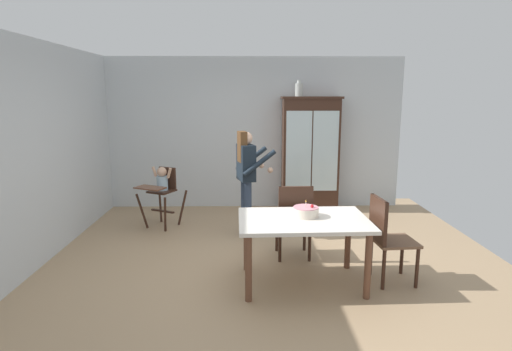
{
  "coord_description": "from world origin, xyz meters",
  "views": [
    {
      "loc": [
        -0.09,
        -4.93,
        2.05
      ],
      "look_at": [
        0.01,
        0.7,
        0.95
      ],
      "focal_mm": 29.33,
      "sensor_mm": 36.0,
      "label": 1
    }
  ],
  "objects_px": {
    "adult_person": "(247,170)",
    "dining_table": "(303,227)",
    "dining_chair_far_side": "(294,217)",
    "china_cabinet": "(310,154)",
    "birthday_cake": "(306,212)",
    "ceramic_vase": "(299,89)",
    "high_chair_with_toddler": "(162,186)",
    "dining_chair_right_end": "(386,234)"
  },
  "relations": [
    {
      "from": "high_chair_with_toddler",
      "to": "dining_table",
      "type": "height_order",
      "value": "high_chair_with_toddler"
    },
    {
      "from": "dining_chair_far_side",
      "to": "ceramic_vase",
      "type": "bearing_deg",
      "value": -99.61
    },
    {
      "from": "high_chair_with_toddler",
      "to": "dining_table",
      "type": "relative_size",
      "value": 0.67
    },
    {
      "from": "dining_chair_far_side",
      "to": "high_chair_with_toddler",
      "type": "bearing_deg",
      "value": -37.45
    },
    {
      "from": "dining_table",
      "to": "birthday_cake",
      "type": "distance_m",
      "value": 0.17
    },
    {
      "from": "china_cabinet",
      "to": "dining_chair_far_side",
      "type": "distance_m",
      "value": 2.42
    },
    {
      "from": "china_cabinet",
      "to": "high_chair_with_toddler",
      "type": "bearing_deg",
      "value": -158.37
    },
    {
      "from": "ceramic_vase",
      "to": "dining_table",
      "type": "xyz_separation_m",
      "value": [
        -0.28,
        -3.01,
        -1.49
      ]
    },
    {
      "from": "china_cabinet",
      "to": "birthday_cake",
      "type": "distance_m",
      "value": 2.98
    },
    {
      "from": "high_chair_with_toddler",
      "to": "birthday_cake",
      "type": "xyz_separation_m",
      "value": [
        1.97,
        -1.97,
        0.14
      ]
    },
    {
      "from": "china_cabinet",
      "to": "dining_chair_right_end",
      "type": "relative_size",
      "value": 2.1
    },
    {
      "from": "ceramic_vase",
      "to": "adult_person",
      "type": "xyz_separation_m",
      "value": [
        -0.9,
        -1.35,
        -1.16
      ]
    },
    {
      "from": "dining_table",
      "to": "dining_chair_far_side",
      "type": "distance_m",
      "value": 0.7
    },
    {
      "from": "birthday_cake",
      "to": "dining_chair_right_end",
      "type": "xyz_separation_m",
      "value": [
        0.88,
        -0.05,
        -0.24
      ]
    },
    {
      "from": "dining_table",
      "to": "birthday_cake",
      "type": "bearing_deg",
      "value": 65.23
    },
    {
      "from": "dining_chair_far_side",
      "to": "dining_chair_right_end",
      "type": "relative_size",
      "value": 1.0
    },
    {
      "from": "china_cabinet",
      "to": "birthday_cake",
      "type": "bearing_deg",
      "value": -99.07
    },
    {
      "from": "high_chair_with_toddler",
      "to": "dining_chair_right_end",
      "type": "xyz_separation_m",
      "value": [
        2.84,
        -2.02,
        -0.1
      ]
    },
    {
      "from": "china_cabinet",
      "to": "dining_chair_far_side",
      "type": "xyz_separation_m",
      "value": [
        -0.52,
        -2.32,
        -0.46
      ]
    },
    {
      "from": "ceramic_vase",
      "to": "birthday_cake",
      "type": "relative_size",
      "value": 0.96
    },
    {
      "from": "ceramic_vase",
      "to": "dining_chair_far_side",
      "type": "distance_m",
      "value": 2.82
    },
    {
      "from": "birthday_cake",
      "to": "dining_chair_far_side",
      "type": "height_order",
      "value": "dining_chair_far_side"
    },
    {
      "from": "high_chair_with_toddler",
      "to": "adult_person",
      "type": "bearing_deg",
      "value": 10.5
    },
    {
      "from": "adult_person",
      "to": "dining_table",
      "type": "xyz_separation_m",
      "value": [
        0.62,
        -1.66,
        -0.33
      ]
    },
    {
      "from": "ceramic_vase",
      "to": "adult_person",
      "type": "distance_m",
      "value": 2.0
    },
    {
      "from": "ceramic_vase",
      "to": "dining_table",
      "type": "distance_m",
      "value": 3.37
    },
    {
      "from": "china_cabinet",
      "to": "high_chair_with_toddler",
      "type": "xyz_separation_m",
      "value": [
        -2.43,
        -0.96,
        -0.36
      ]
    },
    {
      "from": "china_cabinet",
      "to": "birthday_cake",
      "type": "relative_size",
      "value": 7.18
    },
    {
      "from": "high_chair_with_toddler",
      "to": "adult_person",
      "type": "relative_size",
      "value": 0.62
    },
    {
      "from": "high_chair_with_toddler",
      "to": "birthday_cake",
      "type": "distance_m",
      "value": 2.78
    },
    {
      "from": "ceramic_vase",
      "to": "dining_chair_right_end",
      "type": "height_order",
      "value": "ceramic_vase"
    },
    {
      "from": "high_chair_with_toddler",
      "to": "birthday_cake",
      "type": "relative_size",
      "value": 3.39
    },
    {
      "from": "adult_person",
      "to": "dining_chair_far_side",
      "type": "xyz_separation_m",
      "value": [
        0.6,
        -0.97,
        -0.41
      ]
    },
    {
      "from": "dining_chair_far_side",
      "to": "dining_chair_right_end",
      "type": "height_order",
      "value": "same"
    },
    {
      "from": "birthday_cake",
      "to": "china_cabinet",
      "type": "bearing_deg",
      "value": 80.93
    },
    {
      "from": "dining_chair_far_side",
      "to": "dining_chair_right_end",
      "type": "xyz_separation_m",
      "value": [
        0.93,
        -0.67,
        0.0
      ]
    },
    {
      "from": "ceramic_vase",
      "to": "china_cabinet",
      "type": "bearing_deg",
      "value": -0.96
    },
    {
      "from": "china_cabinet",
      "to": "birthday_cake",
      "type": "xyz_separation_m",
      "value": [
        -0.47,
        -2.93,
        -0.22
      ]
    },
    {
      "from": "high_chair_with_toddler",
      "to": "birthday_cake",
      "type": "bearing_deg",
      "value": -18.32
    },
    {
      "from": "china_cabinet",
      "to": "dining_chair_right_end",
      "type": "bearing_deg",
      "value": -82.22
    },
    {
      "from": "high_chair_with_toddler",
      "to": "dining_chair_far_side",
      "type": "height_order",
      "value": "dining_chair_far_side"
    },
    {
      "from": "dining_chair_far_side",
      "to": "china_cabinet",
      "type": "bearing_deg",
      "value": -104.87
    }
  ]
}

